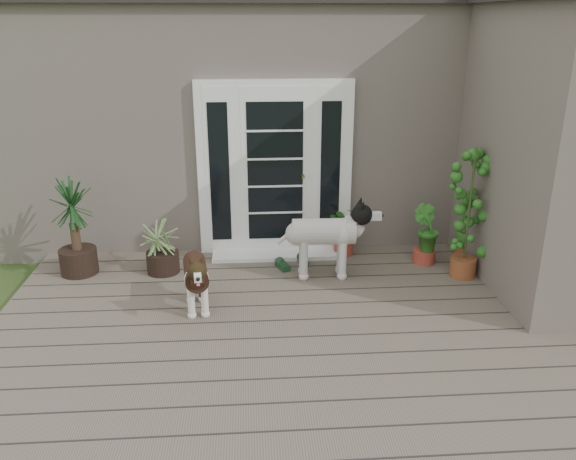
{
  "coord_description": "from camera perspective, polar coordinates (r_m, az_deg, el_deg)",
  "views": [
    {
      "loc": [
        -0.54,
        -4.37,
        2.95
      ],
      "look_at": [
        -0.1,
        1.75,
        0.7
      ],
      "focal_mm": 36.26,
      "sensor_mm": 36.0,
      "label": 1
    }
  ],
  "objects": [
    {
      "name": "clog_left",
      "position": [
        6.97,
        -0.54,
        -3.43
      ],
      "size": [
        0.23,
        0.33,
        0.09
      ],
      "primitive_type": null,
      "rotation": [
        0.0,
        0.0,
        0.33
      ],
      "color": "#16371C",
      "rests_on": "deck"
    },
    {
      "name": "door_step",
      "position": [
        7.34,
        -1.14,
        -2.35
      ],
      "size": [
        1.6,
        0.4,
        0.05
      ],
      "primitive_type": "cube",
      "color": "white",
      "rests_on": "deck"
    },
    {
      "name": "herb_a",
      "position": [
        7.33,
        5.5,
        -0.29
      ],
      "size": [
        0.57,
        0.57,
        0.57
      ],
      "primitive_type": "imported",
      "rotation": [
        0.0,
        0.0,
        0.34
      ],
      "color": "#17531B",
      "rests_on": "deck"
    },
    {
      "name": "deck",
      "position": [
        5.61,
        2.04,
        -10.92
      ],
      "size": [
        6.2,
        4.6,
        0.12
      ],
      "primitive_type": "cube",
      "color": "#6B5B4C",
      "rests_on": "ground"
    },
    {
      "name": "white_dog",
      "position": [
        6.64,
        3.49,
        -1.35
      ],
      "size": [
        0.97,
        0.44,
        0.8
      ],
      "primitive_type": null,
      "rotation": [
        0.0,
        0.0,
        -1.6
      ],
      "color": "white",
      "rests_on": "deck"
    },
    {
      "name": "door_unit",
      "position": [
        7.2,
        -1.28,
        6.01
      ],
      "size": [
        1.9,
        0.14,
        2.15
      ],
      "primitive_type": "cube",
      "color": "white",
      "rests_on": "deck"
    },
    {
      "name": "house_main",
      "position": [
        9.15,
        -0.68,
        11.32
      ],
      "size": [
        7.4,
        4.0,
        3.1
      ],
      "primitive_type": "cube",
      "color": "#665E54",
      "rests_on": "ground"
    },
    {
      "name": "yucca",
      "position": [
        7.08,
        -20.24,
        0.41
      ],
      "size": [
        0.95,
        0.95,
        1.18
      ],
      "primitive_type": null,
      "rotation": [
        0.0,
        0.0,
        0.18
      ],
      "color": "black",
      "rests_on": "deck"
    },
    {
      "name": "herb_b",
      "position": [
        7.25,
        13.27,
        -1.21
      ],
      "size": [
        0.49,
        0.49,
        0.52
      ],
      "primitive_type": "imported",
      "rotation": [
        0.0,
        0.0,
        2.4
      ],
      "color": "#185719",
      "rests_on": "deck"
    },
    {
      "name": "spider_plant",
      "position": [
        6.92,
        -12.28,
        -1.46
      ],
      "size": [
        0.76,
        0.76,
        0.68
      ],
      "primitive_type": null,
      "rotation": [
        0.0,
        0.0,
        0.23
      ],
      "color": "#A6BD74",
      "rests_on": "deck"
    },
    {
      "name": "clog_right",
      "position": [
        7.1,
        1.45,
        -2.96
      ],
      "size": [
        0.16,
        0.31,
        0.09
      ],
      "primitive_type": null,
      "rotation": [
        0.0,
        0.0,
        0.08
      ],
      "color": "black",
      "rests_on": "deck"
    },
    {
      "name": "brindle_dog",
      "position": [
        5.98,
        -8.98,
        -5.04
      ],
      "size": [
        0.42,
        0.78,
        0.62
      ],
      "primitive_type": null,
      "rotation": [
        0.0,
        0.0,
        3.28
      ],
      "color": "#391F14",
      "rests_on": "deck"
    },
    {
      "name": "herb_c",
      "position": [
        7.5,
        17.1,
        -0.86
      ],
      "size": [
        0.45,
        0.45,
        0.51
      ],
      "primitive_type": "imported",
      "rotation": [
        0.0,
        0.0,
        4.18
      ],
      "color": "#1D5418",
      "rests_on": "deck"
    },
    {
      "name": "sapling",
      "position": [
        6.81,
        17.34,
        1.74
      ],
      "size": [
        0.59,
        0.59,
        1.57
      ],
      "primitive_type": null,
      "rotation": [
        0.0,
        0.0,
        -0.33
      ],
      "color": "#245418",
      "rests_on": "deck"
    },
    {
      "name": "house_wing",
      "position": [
        6.95,
        25.86,
        6.49
      ],
      "size": [
        1.6,
        2.4,
        3.1
      ],
      "primitive_type": "cube",
      "color": "#665E54",
      "rests_on": "ground"
    }
  ]
}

